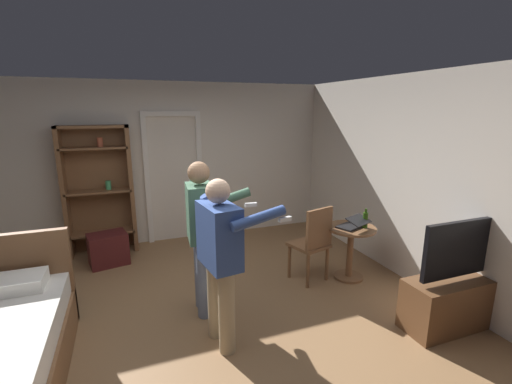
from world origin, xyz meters
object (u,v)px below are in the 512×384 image
at_px(bookshelf, 99,185).
at_px(tv_flatscreen, 454,296).
at_px(wooden_chair, 313,241).
at_px(laptop, 353,224).
at_px(suitcase_dark, 108,249).
at_px(side_table, 350,244).
at_px(person_blue_shirt, 221,252).
at_px(person_striped_shirt, 202,229).
at_px(bottle_on_table, 365,220).

bearing_deg(bookshelf, tv_flatscreen, -44.40).
distance_m(bookshelf, wooden_chair, 3.27).
height_order(bookshelf, wooden_chair, bookshelf).
height_order(bookshelf, laptop, bookshelf).
distance_m(bookshelf, suitcase_dark, 0.99).
bearing_deg(side_table, person_blue_shirt, -160.08).
height_order(tv_flatscreen, wooden_chair, tv_flatscreen).
bearing_deg(person_blue_shirt, wooden_chair, 29.16).
bearing_deg(person_striped_shirt, bottle_on_table, 0.15).
distance_m(tv_flatscreen, person_striped_shirt, 2.65).
bearing_deg(wooden_chair, suitcase_dark, 149.34).
distance_m(bookshelf, tv_flatscreen, 4.82).
xyz_separation_m(tv_flatscreen, person_striped_shirt, (-2.31, 1.16, 0.61)).
height_order(laptop, person_blue_shirt, person_blue_shirt).
relative_size(side_table, person_blue_shirt, 0.44).
height_order(tv_flatscreen, person_blue_shirt, person_blue_shirt).
bearing_deg(bottle_on_table, suitcase_dark, 152.22).
distance_m(tv_flatscreen, person_blue_shirt, 2.41).
bearing_deg(wooden_chair, person_blue_shirt, -150.84).
distance_m(person_blue_shirt, person_striped_shirt, 0.60).
height_order(side_table, bottle_on_table, bottle_on_table).
relative_size(laptop, wooden_chair, 0.43).
distance_m(bookshelf, person_blue_shirt, 3.00).
bearing_deg(tv_flatscreen, bottle_on_table, 101.24).
bearing_deg(suitcase_dark, bookshelf, 85.53).
bearing_deg(bottle_on_table, person_blue_shirt, -163.40).
height_order(laptop, bottle_on_table, bottle_on_table).
xyz_separation_m(side_table, wooden_chair, (-0.50, 0.09, 0.07)).
xyz_separation_m(side_table, person_blue_shirt, (-1.89, -0.69, 0.45)).
xyz_separation_m(person_blue_shirt, person_striped_shirt, (-0.04, 0.60, 0.02)).
relative_size(tv_flatscreen, laptop, 2.68).
distance_m(bookshelf, bottle_on_table, 3.85).
bearing_deg(laptop, bookshelf, 144.80).
bearing_deg(tv_flatscreen, wooden_chair, 123.02).
bearing_deg(suitcase_dark, person_blue_shirt, -76.81).
height_order(bookshelf, person_striped_shirt, bookshelf).
bearing_deg(person_blue_shirt, tv_flatscreen, -13.82).
xyz_separation_m(laptop, wooden_chair, (-0.48, 0.13, -0.21)).
height_order(side_table, wooden_chair, wooden_chair).
height_order(bookshelf, tv_flatscreen, bookshelf).
height_order(tv_flatscreen, side_table, tv_flatscreen).
relative_size(person_blue_shirt, suitcase_dark, 3.14).
bearing_deg(laptop, tv_flatscreen, -72.26).
height_order(tv_flatscreen, suitcase_dark, tv_flatscreen).
xyz_separation_m(person_blue_shirt, suitcase_dark, (-1.07, 2.24, -0.70)).
bearing_deg(wooden_chair, person_striped_shirt, -172.92).
relative_size(laptop, suitcase_dark, 0.83).
relative_size(side_table, wooden_chair, 0.71).
xyz_separation_m(tv_flatscreen, laptop, (-0.38, 1.20, 0.42)).
bearing_deg(side_table, tv_flatscreen, -73.37).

